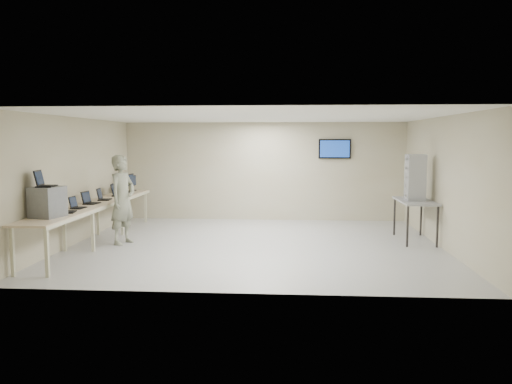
# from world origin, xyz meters

# --- Properties ---
(room) EXTENTS (8.01, 7.01, 2.81)m
(room) POSITION_xyz_m (0.03, 0.06, 1.41)
(room) COLOR #BABAB6
(room) RESTS_ON ground
(workbench) EXTENTS (0.76, 6.00, 0.90)m
(workbench) POSITION_xyz_m (-3.59, 0.00, 0.83)
(workbench) COLOR beige
(workbench) RESTS_ON ground
(equipment_box) EXTENTS (0.57, 0.62, 0.56)m
(equipment_box) POSITION_xyz_m (-3.65, -2.06, 1.18)
(equipment_box) COLOR slate
(equipment_box) RESTS_ON workbench
(laptop_on_box) EXTENTS (0.36, 0.42, 0.30)m
(laptop_on_box) POSITION_xyz_m (-3.71, -2.06, 1.53)
(laptop_on_box) COLOR black
(laptop_on_box) RESTS_ON equipment_box
(laptop_0) EXTENTS (0.38, 0.42, 0.29)m
(laptop_0) POSITION_xyz_m (-3.60, -1.48, 0.97)
(laptop_0) COLOR black
(laptop_0) RESTS_ON workbench
(laptop_1) EXTENTS (0.27, 0.33, 0.25)m
(laptop_1) POSITION_xyz_m (-3.63, -0.90, 0.96)
(laptop_1) COLOR black
(laptop_1) RESTS_ON workbench
(laptop_2) EXTENTS (0.33, 0.38, 0.28)m
(laptop_2) POSITION_xyz_m (-3.65, -0.17, 0.97)
(laptop_2) COLOR black
(laptop_2) RESTS_ON workbench
(laptop_3) EXTENTS (0.33, 0.38, 0.28)m
(laptop_3) POSITION_xyz_m (-3.63, 0.54, 0.97)
(laptop_3) COLOR black
(laptop_3) RESTS_ON workbench
(laptop_4) EXTENTS (0.38, 0.43, 0.30)m
(laptop_4) POSITION_xyz_m (-3.62, 1.43, 0.98)
(laptop_4) COLOR black
(laptop_4) RESTS_ON workbench
(laptop_5) EXTENTS (0.31, 0.36, 0.26)m
(laptop_5) POSITION_xyz_m (-3.66, 2.00, 0.97)
(laptop_5) COLOR black
(laptop_5) RESTS_ON workbench
(monitor_near) EXTENTS (0.22, 0.48, 0.48)m
(monitor_near) POSITION_xyz_m (-3.60, 2.48, 1.19)
(monitor_near) COLOR black
(monitor_near) RESTS_ON workbench
(monitor_far) EXTENTS (0.19, 0.42, 0.42)m
(monitor_far) POSITION_xyz_m (-3.60, 2.72, 1.15)
(monitor_far) COLOR black
(monitor_far) RESTS_ON workbench
(soldier) EXTENTS (0.68, 0.84, 1.98)m
(soldier) POSITION_xyz_m (-2.94, -0.06, 0.99)
(soldier) COLOR gray
(soldier) RESTS_ON ground
(side_table) EXTENTS (0.73, 1.56, 0.94)m
(side_table) POSITION_xyz_m (3.60, 0.69, 0.87)
(side_table) COLOR gray
(side_table) RESTS_ON ground
(storage_bins) EXTENTS (0.39, 0.44, 1.04)m
(storage_bins) POSITION_xyz_m (3.58, 0.69, 1.46)
(storage_bins) COLOR #A4A7AC
(storage_bins) RESTS_ON side_table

